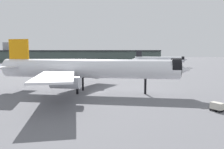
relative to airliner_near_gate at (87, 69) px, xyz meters
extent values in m
plane|color=slate|center=(2.56, 0.24, -7.23)|extent=(900.00, 900.00, 0.00)
cylinder|color=white|center=(0.41, -0.09, 0.13)|extent=(53.58, 17.14, 5.66)
cone|color=white|center=(26.58, -5.90, 0.13)|extent=(7.28, 6.76, 5.55)
cone|color=white|center=(-25.77, 5.72, 0.13)|extent=(8.35, 6.84, 5.38)
cylinder|color=black|center=(25.48, -5.65, 0.55)|extent=(3.73, 6.13, 5.72)
cube|color=white|center=(-0.40, 15.35, -0.58)|extent=(19.65, 25.15, 0.45)
cylinder|color=#B7BAC1|center=(0.23, 12.24, -2.45)|extent=(8.00, 4.67, 3.11)
cube|color=white|center=(-6.86, -13.74, -0.58)|extent=(10.85, 24.84, 0.45)
cylinder|color=#B7BAC1|center=(-4.97, -11.19, -2.45)|extent=(8.00, 4.67, 3.11)
cube|color=orange|center=(-21.58, 4.79, 4.66)|extent=(6.41, 1.95, 9.06)
cube|color=white|center=(-21.28, 11.12, 0.70)|extent=(6.80, 10.47, 0.34)
cube|color=white|center=(-23.98, -1.07, 0.70)|extent=(6.80, 10.47, 0.34)
cylinder|color=black|center=(17.16, -3.81, -4.97)|extent=(0.68, 0.68, 4.53)
cylinder|color=black|center=(-1.57, 3.39, -4.97)|extent=(0.68, 0.68, 4.53)
cylinder|color=black|center=(-2.86, -2.41, -4.97)|extent=(0.68, 0.68, 4.53)
cylinder|color=silver|center=(56.16, 112.00, -1.05)|extent=(39.36, 21.75, 4.75)
cone|color=silver|center=(74.83, 103.28, -1.05)|extent=(6.71, 6.43, 4.66)
cone|color=silver|center=(37.48, 120.72, -1.05)|extent=(7.51, 6.71, 4.52)
cylinder|color=black|center=(73.97, 103.68, -0.69)|extent=(3.97, 5.26, 4.80)
cube|color=silver|center=(58.19, 123.91, -1.64)|extent=(17.48, 18.06, 0.38)
cylinder|color=#B7BAC1|center=(58.15, 121.48, -3.21)|extent=(6.34, 4.81, 2.61)
cube|color=silver|center=(48.33, 102.80, -1.64)|extent=(8.82, 19.22, 0.38)
cylinder|color=#B7BAC1|center=(50.17, 104.40, -3.21)|extent=(6.34, 4.81, 2.61)
cube|color=black|center=(40.47, 119.33, 2.75)|extent=(4.68, 2.52, 7.61)
cube|color=silver|center=(41.80, 124.11, -0.57)|extent=(6.50, 8.29, 0.29)
cube|color=silver|center=(37.65, 115.24, -0.57)|extent=(6.50, 8.29, 0.29)
cylinder|color=black|center=(68.11, 106.42, -5.33)|extent=(0.57, 0.57, 3.80)
cylinder|color=black|center=(55.35, 115.13, -5.33)|extent=(0.57, 0.57, 3.80)
cylinder|color=black|center=(53.23, 110.61, -5.33)|extent=(0.57, 0.57, 3.80)
cube|color=#475651|center=(-25.76, 197.65, -0.47)|extent=(211.49, 50.21, 13.53)
cube|color=#232628|center=(-25.76, 197.65, 6.90)|extent=(211.79, 52.95, 1.20)
cylinder|color=#939399|center=(-107.48, 206.63, 4.99)|extent=(9.89, 9.89, 24.45)
cube|color=black|center=(2.10, 37.05, -6.73)|extent=(3.54, 3.15, 0.30)
cube|color=silver|center=(2.88, 36.50, -5.98)|extent=(1.97, 2.04, 1.20)
cube|color=#1E2D38|center=(3.36, 36.17, -5.74)|extent=(0.84, 1.15, 0.60)
cube|color=silver|center=(1.63, 37.38, -6.13)|extent=(2.49, 2.41, 0.90)
cylinder|color=black|center=(3.47, 37.06, -6.88)|extent=(0.73, 0.63, 0.70)
cylinder|color=black|center=(2.56, 35.75, -6.88)|extent=(0.73, 0.63, 0.70)
cylinder|color=black|center=(1.64, 38.35, -6.88)|extent=(0.73, 0.63, 0.70)
cylinder|color=black|center=(0.72, 37.04, -6.88)|extent=(0.73, 0.63, 0.70)
cube|color=black|center=(27.95, -22.72, -6.91)|extent=(2.50, 2.83, 0.20)
cube|color=beige|center=(27.95, -22.72, -6.11)|extent=(2.50, 2.83, 1.40)
sphere|color=black|center=(29.08, -23.18, -7.01)|extent=(0.44, 0.44, 0.44)
sphere|color=black|center=(27.78, -23.93, -7.01)|extent=(0.44, 0.44, 0.44)
sphere|color=black|center=(28.12, -21.52, -7.01)|extent=(0.44, 0.44, 0.44)
sphere|color=black|center=(26.82, -22.26, -7.01)|extent=(0.44, 0.44, 0.44)
camera|label=1|loc=(2.81, -63.78, 5.06)|focal=33.57mm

